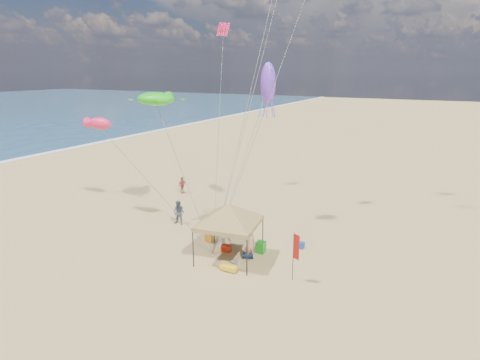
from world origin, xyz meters
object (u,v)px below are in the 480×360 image
Objects in this scene: feather_flag at (296,249)px; chair_green at (261,247)px; beach_cart at (229,267)px; canopy_tent at (229,206)px; cooler_red at (226,248)px; person_near_c at (223,234)px; person_near_a at (250,244)px; chair_yellow at (210,236)px; person_near_b at (179,213)px; cooler_blue at (300,245)px; person_far_a at (182,185)px.

feather_flag is 3.93m from chair_green.
canopy_tent is at bearing 118.15° from beach_cart.
cooler_red is 0.87m from person_near_c.
chair_green is 0.39× the size of person_near_a.
person_near_b is (-3.45, 1.45, 0.52)m from chair_yellow.
cooler_red reaches higher than beach_cart.
person_near_c is at bearing -28.45° from person_near_b.
chair_green and chair_yellow have the same top height.
person_near_a reaches higher than cooler_blue.
feather_flag is (4.20, -0.65, -1.42)m from canopy_tent.
beach_cart is 7.66m from person_near_b.
beach_cart is at bearing -128.05° from person_far_a.
person_near_a is at bearing -127.61° from cooler_blue.
person_near_c reaches higher than person_far_a.
feather_flag is at bearing -74.29° from cooler_blue.
feather_flag is at bearing -26.38° from person_near_b.
chair_yellow is 0.39× the size of person_near_a.
person_far_a is (-10.86, 8.45, -0.16)m from person_near_a.
cooler_blue is 14.16m from person_far_a.
person_far_a is at bearing 146.07° from chair_green.
canopy_tent is at bearing -126.18° from person_far_a.
chair_green is at bearing -137.18° from cooler_blue.
feather_flag is 17.06m from person_far_a.
person_far_a is at bearing 137.50° from canopy_tent.
person_near_b is at bearing 156.64° from cooler_red.
cooler_blue is at bearing 33.83° from cooler_red.
chair_yellow is at bearing 155.37° from cooler_red.
person_near_a is 2.08m from person_near_c.
canopy_tent is at bearing -15.85° from person_near_a.
person_near_b is at bearing 160.18° from feather_flag.
cooler_red is 4.51m from cooler_blue.
chair_yellow is (-2.25, 1.47, -2.85)m from canopy_tent.
person_far_a is at bearing 117.58° from person_near_b.
person_near_b is 5.06m from person_near_c.
feather_flag is 4.91× the size of cooler_blue.
feather_flag reaches higher than person_near_a.
chair_green is at bearing -117.60° from person_far_a.
person_near_b is 0.93× the size of person_near_c.
cooler_blue is 0.77× the size of chair_yellow.
beach_cart is (-3.51, -0.63, -1.59)m from feather_flag.
person_near_c reaches higher than person_near_b.
person_near_b is (-8.80, -0.33, 0.68)m from cooler_blue.
beach_cart is at bearing -43.12° from chair_yellow.
person_near_c is (-1.00, 1.03, -2.27)m from canopy_tent.
chair_yellow is 3.77m from person_near_b.
cooler_red and cooler_blue have the same top height.
chair_green is at bearing 1.19° from chair_yellow.
canopy_tent is 8.80× the size of chair_green.
chair_green is (1.27, 1.54, -2.85)m from canopy_tent.
canopy_tent is 8.80× the size of chair_yellow.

